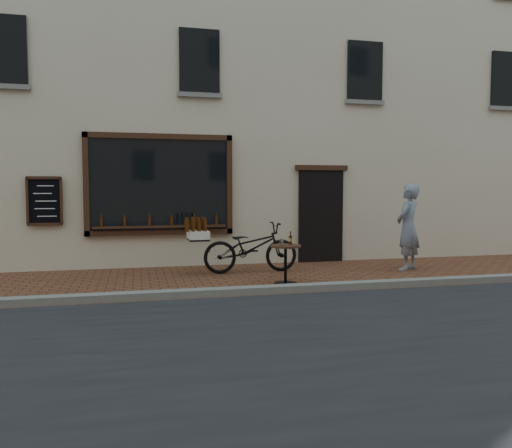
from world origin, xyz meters
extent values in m
plane|color=brown|center=(0.00, 0.00, 0.00)|extent=(90.00, 90.00, 0.00)
cube|color=slate|center=(0.00, 0.20, 0.06)|extent=(90.00, 0.25, 0.12)
cube|color=beige|center=(0.00, 6.50, 5.00)|extent=(28.00, 6.00, 10.00)
cube|color=black|center=(-1.90, 3.45, 1.85)|extent=(3.00, 0.06, 2.00)
cube|color=black|center=(-1.90, 3.43, 2.91)|extent=(3.24, 0.10, 0.12)
cube|color=black|center=(-1.90, 3.43, 0.79)|extent=(3.24, 0.10, 0.12)
cube|color=black|center=(-3.46, 3.43, 1.85)|extent=(0.12, 0.10, 2.24)
cube|color=black|center=(-0.34, 3.43, 1.85)|extent=(0.12, 0.10, 2.24)
cube|color=black|center=(-1.90, 3.38, 0.92)|extent=(2.90, 0.16, 0.05)
cube|color=black|center=(1.90, 3.46, 1.10)|extent=(1.10, 0.10, 2.20)
cube|color=black|center=(1.90, 3.43, 2.26)|extent=(1.30, 0.10, 0.12)
cube|color=black|center=(-4.30, 3.44, 1.50)|extent=(0.62, 0.04, 0.92)
cylinder|color=#3D1C07|center=(-3.15, 3.38, 1.04)|extent=(0.06, 0.06, 0.19)
cylinder|color=#3D1C07|center=(-2.65, 3.38, 1.04)|extent=(0.06, 0.06, 0.19)
cylinder|color=#3D1C07|center=(-2.15, 3.38, 1.04)|extent=(0.06, 0.06, 0.19)
cylinder|color=#3D1C07|center=(-1.65, 3.38, 1.04)|extent=(0.06, 0.06, 0.19)
cylinder|color=#3D1C07|center=(-1.15, 3.38, 1.04)|extent=(0.06, 0.06, 0.19)
cylinder|color=#3D1C07|center=(-0.65, 3.38, 1.04)|extent=(0.06, 0.06, 0.19)
cube|color=black|center=(-5.00, 3.46, 4.60)|extent=(0.90, 0.06, 1.40)
cube|color=black|center=(-1.00, 3.46, 4.60)|extent=(0.90, 0.06, 1.40)
cube|color=black|center=(3.00, 3.46, 4.60)|extent=(0.90, 0.06, 1.40)
cube|color=black|center=(7.00, 3.46, 4.60)|extent=(0.90, 0.06, 1.40)
imported|color=black|center=(-0.09, 2.31, 0.53)|extent=(2.02, 0.75, 1.05)
cube|color=black|center=(-1.20, 2.29, 0.73)|extent=(0.41, 0.57, 0.04)
cube|color=white|center=(-1.20, 2.29, 0.82)|extent=(0.41, 0.59, 0.16)
cylinder|color=#3D1C07|center=(-1.08, 2.08, 1.02)|extent=(0.07, 0.07, 0.22)
cylinder|color=#3D1C07|center=(-1.20, 2.07, 1.02)|extent=(0.07, 0.07, 0.22)
cylinder|color=#3D1C07|center=(-1.31, 2.07, 1.02)|extent=(0.07, 0.07, 0.22)
cylinder|color=#3D1C07|center=(-1.43, 2.07, 1.02)|extent=(0.07, 0.07, 0.22)
cylinder|color=#3D1C07|center=(-1.08, 2.22, 1.02)|extent=(0.07, 0.07, 0.22)
cylinder|color=#3D1C07|center=(-1.20, 2.22, 1.02)|extent=(0.07, 0.07, 0.22)
cylinder|color=#3D1C07|center=(-1.32, 2.21, 1.02)|extent=(0.07, 0.07, 0.22)
cylinder|color=#3D1C07|center=(-1.43, 2.21, 1.02)|extent=(0.07, 0.07, 0.22)
cylinder|color=#3D1C07|center=(-1.09, 2.36, 1.02)|extent=(0.07, 0.07, 0.22)
cylinder|color=#3D1C07|center=(-1.20, 2.36, 1.02)|extent=(0.07, 0.07, 0.22)
cylinder|color=#3D1C07|center=(-1.32, 2.35, 1.02)|extent=(0.07, 0.07, 0.22)
cylinder|color=#3D1C07|center=(-1.44, 2.35, 1.02)|extent=(0.07, 0.07, 0.22)
cylinder|color=#3D1C07|center=(-1.09, 2.50, 1.02)|extent=(0.07, 0.07, 0.22)
cylinder|color=black|center=(0.24, 0.89, 0.01)|extent=(0.41, 0.41, 0.03)
cylinder|color=black|center=(0.24, 0.89, 0.36)|extent=(0.06, 0.06, 0.66)
cylinder|color=#321B10|center=(0.24, 0.89, 0.71)|extent=(0.57, 0.57, 0.04)
cylinder|color=gold|center=(0.35, 0.95, 0.81)|extent=(0.06, 0.06, 0.06)
cylinder|color=white|center=(0.15, 0.83, 0.79)|extent=(0.07, 0.07, 0.12)
imported|color=gray|center=(3.28, 1.83, 0.93)|extent=(0.81, 0.76, 1.86)
camera|label=1|loc=(-2.41, -7.83, 1.75)|focal=35.00mm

